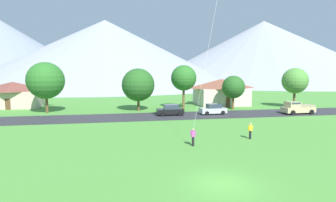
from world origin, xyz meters
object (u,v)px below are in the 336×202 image
(tree_near_left, at_px, (233,87))
(watcher_person, at_px, (250,131))
(house_leftmost, at_px, (221,91))
(tree_left_of_center, at_px, (138,85))
(tree_right_of_center, at_px, (46,81))
(pickup_truck_sand_west_side, at_px, (297,108))
(parked_car_silver_west_end, at_px, (213,109))
(tree_near_right, at_px, (184,78))
(house_left_center, at_px, (13,94))
(parked_car_black_mid_west, at_px, (170,110))
(tree_center, at_px, (295,81))

(tree_near_left, relative_size, watcher_person, 3.68)
(house_leftmost, bearing_deg, watcher_person, -105.25)
(tree_left_of_center, bearing_deg, tree_right_of_center, -179.74)
(pickup_truck_sand_west_side, bearing_deg, parked_car_silver_west_end, 171.20)
(tree_near_right, distance_m, watcher_person, 24.24)
(parked_car_silver_west_end, height_order, pickup_truck_sand_west_side, pickup_truck_sand_west_side)
(house_leftmost, relative_size, house_left_center, 1.02)
(tree_right_of_center, bearing_deg, parked_car_silver_west_end, -13.98)
(parked_car_silver_west_end, bearing_deg, house_left_center, 156.37)
(tree_right_of_center, bearing_deg, tree_near_right, 2.29)
(house_left_center, height_order, tree_near_right, tree_near_right)
(house_leftmost, xyz_separation_m, parked_car_silver_west_end, (-6.04, -12.25, -1.91))
(tree_near_right, height_order, parked_car_silver_west_end, tree_near_right)
(parked_car_black_mid_west, height_order, pickup_truck_sand_west_side, pickup_truck_sand_west_side)
(house_leftmost, bearing_deg, parked_car_black_mid_west, -137.22)
(tree_left_of_center, distance_m, tree_near_right, 8.55)
(tree_right_of_center, relative_size, tree_near_right, 1.05)
(tree_near_left, xyz_separation_m, tree_right_of_center, (-32.30, 1.74, 1.34))
(tree_left_of_center, xyz_separation_m, tree_near_right, (8.43, 0.88, 1.14))
(house_leftmost, distance_m, parked_car_silver_west_end, 13.79)
(tree_near_left, bearing_deg, house_leftmost, 86.04)
(tree_center, bearing_deg, tree_right_of_center, 178.42)
(tree_center, distance_m, parked_car_silver_west_end, 19.47)
(parked_car_silver_west_end, relative_size, watcher_person, 2.56)
(tree_center, height_order, tree_near_right, tree_near_right)
(house_leftmost, xyz_separation_m, watcher_person, (-7.73, -28.35, -1.90))
(tree_left_of_center, xyz_separation_m, tree_right_of_center, (-15.28, -0.07, 0.86))
(tree_near_left, distance_m, watcher_person, 22.46)
(tree_right_of_center, relative_size, parked_car_silver_west_end, 1.98)
(parked_car_silver_west_end, xyz_separation_m, watcher_person, (-1.69, -16.10, 0.01))
(tree_left_of_center, xyz_separation_m, pickup_truck_sand_west_side, (25.11, -8.84, -3.50))
(tree_center, bearing_deg, watcher_person, -132.72)
(tree_left_of_center, height_order, tree_near_right, tree_near_right)
(house_left_center, distance_m, pickup_truck_sand_west_side, 51.33)
(tree_center, bearing_deg, tree_left_of_center, 177.48)
(parked_car_black_mid_west, bearing_deg, parked_car_silver_west_end, -1.64)
(parked_car_silver_west_end, xyz_separation_m, parked_car_black_mid_west, (-6.98, 0.20, 0.00))
(house_left_center, height_order, pickup_truck_sand_west_side, house_left_center)
(tree_center, bearing_deg, tree_near_right, 174.13)
(pickup_truck_sand_west_side, bearing_deg, tree_right_of_center, 167.74)
(house_left_center, relative_size, parked_car_black_mid_west, 2.47)
(house_leftmost, distance_m, watcher_person, 29.45)
(house_left_center, height_order, tree_center, tree_center)
(house_left_center, height_order, parked_car_silver_west_end, house_left_center)
(tree_near_left, xyz_separation_m, tree_left_of_center, (-17.02, 1.81, 0.48))
(house_left_center, distance_m, parked_car_silver_west_end, 37.90)
(house_leftmost, distance_m, tree_near_left, 7.46)
(tree_right_of_center, distance_m, parked_car_silver_west_end, 27.96)
(tree_left_of_center, height_order, tree_center, tree_center)
(tree_near_right, height_order, pickup_truck_sand_west_side, tree_near_right)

